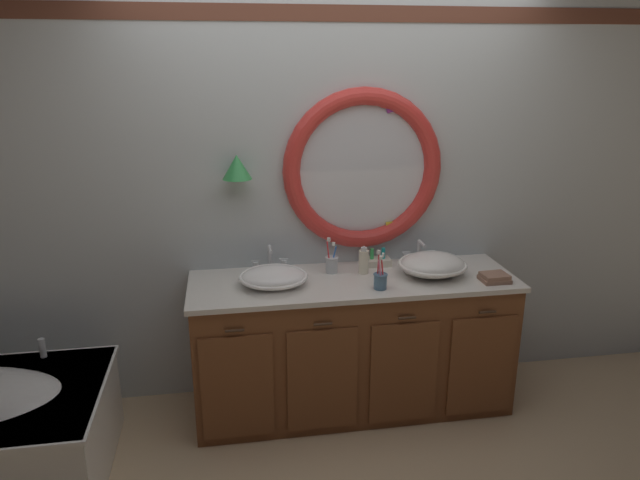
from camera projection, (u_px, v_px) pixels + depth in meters
ground_plane at (347, 428)px, 3.43m from camera, size 14.00×14.00×0.00m
back_wall_assembly at (332, 188)px, 3.59m from camera, size 6.40×0.26×2.60m
vanity_counter at (352, 343)px, 3.55m from camera, size 1.92×0.63×0.84m
sink_basin_left at (273, 277)px, 3.31m from camera, size 0.39×0.39×0.10m
sink_basin_right at (432, 265)px, 3.46m from camera, size 0.41×0.41×0.14m
faucet_set_left at (270, 261)px, 3.54m from camera, size 0.22×0.13×0.16m
faucet_set_right at (419, 253)px, 3.69m from camera, size 0.22×0.12×0.15m
toothbrush_holder_left at (332, 264)px, 3.51m from camera, size 0.08×0.08×0.22m
toothbrush_holder_right at (380, 279)px, 3.26m from camera, size 0.08×0.08×0.22m
soap_dispenser at (364, 261)px, 3.49m from camera, size 0.06×0.07×0.17m
folded_hand_towel at (495, 278)px, 3.38m from camera, size 0.16×0.13×0.05m
toiletry_basket at (377, 261)px, 3.65m from camera, size 0.16×0.12×0.11m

